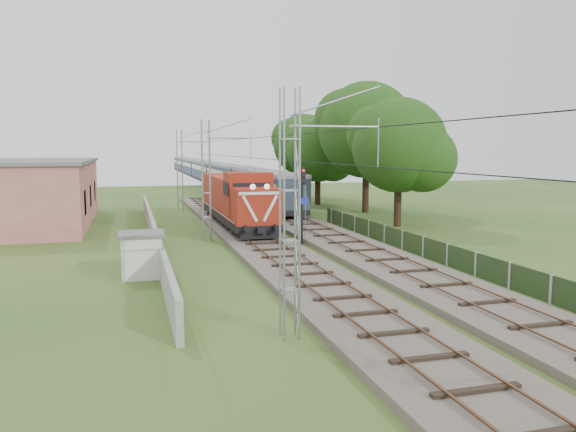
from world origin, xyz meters
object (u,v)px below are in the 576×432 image
object	(u,v)px
locomotive	(236,199)
signal_post	(303,191)
coach_rake	(207,170)
relay_hut	(142,255)

from	to	relation	value
locomotive	signal_post	bearing A→B (deg)	-72.90
signal_post	coach_rake	bearing A→B (deg)	87.92
signal_post	relay_hut	bearing A→B (deg)	-146.50
signal_post	relay_hut	xyz separation A→B (m)	(-10.10, -6.68, -2.33)
locomotive	relay_hut	xyz separation A→B (m)	(-7.40, -15.44, -1.17)
coach_rake	relay_hut	size ratio (longest dim) A/B	50.03
locomotive	coach_rake	distance (m)	54.96
locomotive	signal_post	world-z (taller)	signal_post
coach_rake	signal_post	distance (m)	63.54
locomotive	coach_rake	world-z (taller)	locomotive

